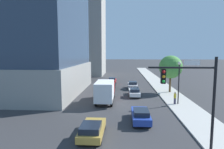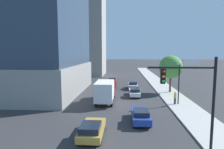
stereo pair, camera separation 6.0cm
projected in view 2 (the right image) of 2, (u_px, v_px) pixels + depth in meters
The scene contains 13 objects.
sidewalk at pixel (174, 98), 30.87m from camera, with size 4.01×120.00×0.15m, color #B2AFA8.
construction_building at pixel (81, 26), 62.48m from camera, with size 16.25×17.66×36.84m.
traffic_light_pole at pixel (193, 89), 13.74m from camera, with size 4.79×0.48×6.81m.
street_lamp at pixel (179, 76), 26.48m from camera, with size 0.44×0.44×5.88m.
street_tree at pixel (171, 67), 34.54m from camera, with size 4.12×4.12×6.59m.
car_black at pixel (110, 86), 38.39m from camera, with size 1.95×4.54×1.41m.
car_blue at pixel (141, 115), 20.25m from camera, with size 1.81×4.67×1.42m.
car_white at pixel (135, 92), 32.25m from camera, with size 1.75×4.55×1.39m.
car_gold at pixel (92, 129), 16.55m from camera, with size 1.93×4.56×1.39m.
car_red at pixel (112, 81), 44.95m from camera, with size 1.75×4.64×1.43m.
car_silver at pixel (133, 85), 38.82m from camera, with size 1.84×4.34×1.47m.
box_truck at pixel (105, 90), 28.07m from camera, with size 2.41×7.18×3.18m.
pedestrian_yellow_shirt at pixel (175, 98), 26.73m from camera, with size 0.34×0.34×1.67m.
Camera 2 is at (0.52, -10.82, 7.24)m, focal length 31.00 mm.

